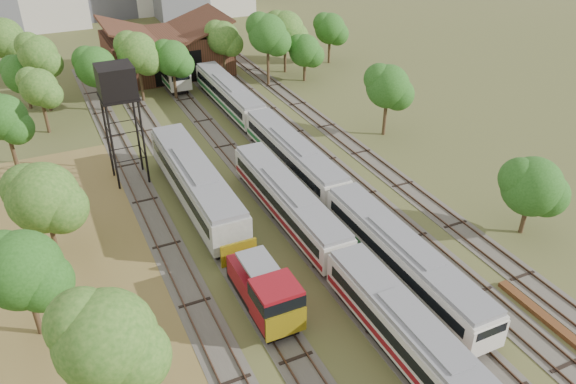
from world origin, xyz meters
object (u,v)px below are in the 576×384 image
water_tower (117,85)px  shunter_locomotive (266,292)px  railcar_green_set (293,156)px  railcar_red_set (342,262)px

water_tower → shunter_locomotive: bearing=-79.0°
railcar_green_set → shunter_locomotive: shunter_locomotive is taller
railcar_red_set → shunter_locomotive: (-6.00, -0.54, -0.02)m
railcar_red_set → railcar_green_set: size_ratio=0.66×
railcar_red_set → water_tower: 24.72m
water_tower → railcar_green_set: bearing=-20.1°
shunter_locomotive → water_tower: bearing=101.0°
railcar_green_set → water_tower: (-14.22, 5.22, 7.42)m
shunter_locomotive → water_tower: 23.41m
railcar_green_set → shunter_locomotive: (-10.00, -16.58, -0.03)m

